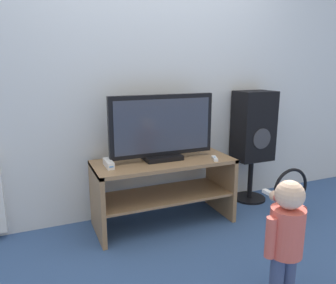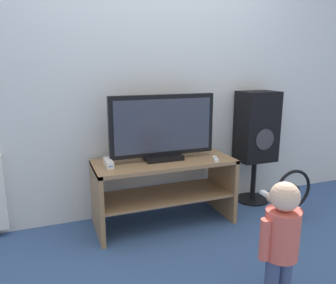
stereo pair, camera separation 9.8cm
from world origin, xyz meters
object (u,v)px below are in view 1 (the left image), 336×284
Objects in this scene: speaker_tower at (253,129)px; floor_fan at (290,195)px; television at (162,128)px; remote_primary at (215,158)px; child at (285,232)px; game_console at (109,164)px.

speaker_tower reaches higher than floor_fan.
floor_fan is at bearing -17.96° from television.
remote_primary is 0.18× the size of child.
speaker_tower is at bearing 6.57° from television.
television is 1.21× the size of child.
remote_primary is 0.70m from speaker_tower.
remote_primary is at bearing -154.02° from speaker_tower.
speaker_tower is at bearing 5.57° from game_console.
game_console is 0.26× the size of child.
television is 6.80× the size of remote_primary.
remote_primary is (0.41, -0.18, -0.26)m from television.
television is at bearing 3.38° from game_console.
child is 1.62× the size of floor_fan.
floor_fan is (0.08, -0.48, -0.53)m from speaker_tower.
speaker_tower is at bearing 99.96° from floor_fan.
speaker_tower is (1.50, 0.15, 0.14)m from game_console.
floor_fan is at bearing -14.15° from remote_primary.
television is 1.30m from child.
speaker_tower is at bearing 60.03° from child.
television reaches higher than speaker_tower.
remote_primary is 1.04m from child.
speaker_tower is (0.76, 1.32, 0.30)m from child.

